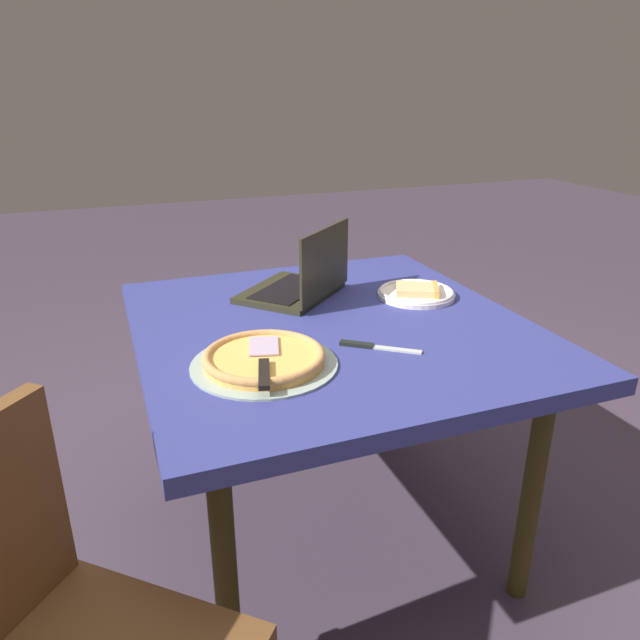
{
  "coord_description": "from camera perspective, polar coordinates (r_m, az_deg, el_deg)",
  "views": [
    {
      "loc": [
        1.41,
        -0.57,
        1.35
      ],
      "look_at": [
        0.04,
        -0.05,
        0.76
      ],
      "focal_mm": 33.26,
      "sensor_mm": 36.0,
      "label": 1
    }
  ],
  "objects": [
    {
      "name": "laptop",
      "position": [
        1.83,
        -1.87,
        3.62
      ],
      "size": [
        0.39,
        0.4,
        0.23
      ],
      "color": "#2A2A19",
      "rests_on": "dining_table"
    },
    {
      "name": "dining_table",
      "position": [
        1.67,
        1.09,
        -2.48
      ],
      "size": [
        1.11,
        1.05,
        0.73
      ],
      "color": "navy",
      "rests_on": "ground_plane"
    },
    {
      "name": "pizza_tray",
      "position": [
        1.39,
        -5.4,
        -3.74
      ],
      "size": [
        0.35,
        0.35,
        0.04
      ],
      "color": "#94A9A0",
      "rests_on": "dining_table"
    },
    {
      "name": "ground_plane",
      "position": [
        2.04,
        0.95,
        -19.74
      ],
      "size": [
        12.0,
        12.0,
        0.0
      ],
      "primitive_type": "plane",
      "color": "#423545"
    },
    {
      "name": "pizza_plate",
      "position": [
        1.86,
        9.28,
        2.62
      ],
      "size": [
        0.24,
        0.24,
        0.04
      ],
      "color": "white",
      "rests_on": "dining_table"
    },
    {
      "name": "table_knife",
      "position": [
        1.49,
        5.04,
        -2.54
      ],
      "size": [
        0.14,
        0.18,
        0.01
      ],
      "color": "beige",
      "rests_on": "dining_table"
    }
  ]
}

